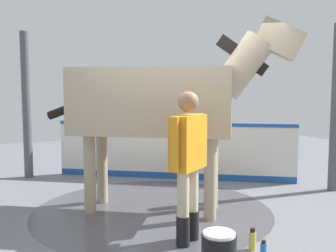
{
  "coord_description": "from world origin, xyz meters",
  "views": [
    {
      "loc": [
        -4.56,
        2.13,
        1.71
      ],
      "look_at": [
        -0.33,
        0.11,
        1.24
      ],
      "focal_mm": 41.33,
      "sensor_mm": 36.0,
      "label": 1
    }
  ],
  "objects_px": {
    "bottle_shampoo": "(252,240)",
    "bottle_spray": "(263,250)",
    "horse": "(161,101)",
    "handler": "(188,157)",
    "wash_bucket": "(219,251)"
  },
  "relations": [
    {
      "from": "horse",
      "to": "handler",
      "type": "relative_size",
      "value": 1.78
    },
    {
      "from": "bottle_shampoo",
      "to": "bottle_spray",
      "type": "relative_size",
      "value": 1.28
    },
    {
      "from": "handler",
      "to": "bottle_shampoo",
      "type": "xyz_separation_m",
      "value": [
        -0.46,
        -0.53,
        -0.85
      ]
    },
    {
      "from": "handler",
      "to": "bottle_shampoo",
      "type": "distance_m",
      "value": 1.1
    },
    {
      "from": "handler",
      "to": "wash_bucket",
      "type": "height_order",
      "value": "handler"
    },
    {
      "from": "bottle_spray",
      "to": "wash_bucket",
      "type": "bearing_deg",
      "value": 90.72
    },
    {
      "from": "bottle_shampoo",
      "to": "bottle_spray",
      "type": "bearing_deg",
      "value": 173.94
    },
    {
      "from": "wash_bucket",
      "to": "bottle_shampoo",
      "type": "bearing_deg",
      "value": -69.11
    },
    {
      "from": "horse",
      "to": "bottle_shampoo",
      "type": "relative_size",
      "value": 12.7
    },
    {
      "from": "bottle_shampoo",
      "to": "bottle_spray",
      "type": "distance_m",
      "value": 0.21
    },
    {
      "from": "horse",
      "to": "bottle_spray",
      "type": "xyz_separation_m",
      "value": [
        -1.81,
        -0.31,
        -1.44
      ]
    },
    {
      "from": "bottle_shampoo",
      "to": "bottle_spray",
      "type": "height_order",
      "value": "bottle_shampoo"
    },
    {
      "from": "wash_bucket",
      "to": "bottle_shampoo",
      "type": "relative_size",
      "value": 1.54
    },
    {
      "from": "handler",
      "to": "bottle_spray",
      "type": "distance_m",
      "value": 1.21
    },
    {
      "from": "horse",
      "to": "bottle_spray",
      "type": "distance_m",
      "value": 2.33
    }
  ]
}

